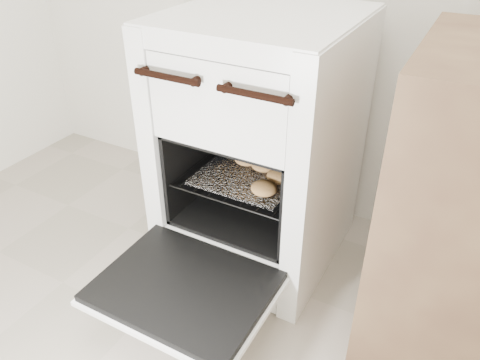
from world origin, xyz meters
name	(u,v)px	position (x,y,z in m)	size (l,w,h in m)	color
stove	(259,150)	(-0.17, 1.19, 0.41)	(0.55, 0.62, 0.85)	white
oven_door	(184,288)	(-0.17, 0.73, 0.18)	(0.50, 0.39, 0.04)	black
oven_rack	(251,174)	(-0.17, 1.13, 0.35)	(0.40, 0.39, 0.01)	black
foil_sheet	(248,176)	(-0.17, 1.11, 0.36)	(0.31, 0.28, 0.01)	silver
baked_rolls	(268,171)	(-0.11, 1.14, 0.38)	(0.27, 0.26, 0.04)	tan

